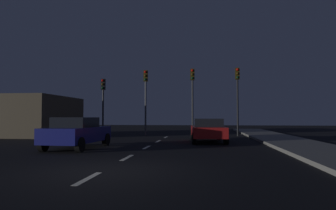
% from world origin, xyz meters
% --- Properties ---
extents(ground_plane, '(80.00, 80.00, 0.00)m').
position_xyz_m(ground_plane, '(0.00, 7.00, 0.00)').
color(ground_plane, black).
extents(sidewalk_curb_right, '(3.00, 40.00, 0.15)m').
position_xyz_m(sidewalk_curb_right, '(7.50, 7.00, 0.07)').
color(sidewalk_curb_right, gray).
rests_on(sidewalk_curb_right, ground_plane).
extents(lane_stripe_nearest, '(0.16, 1.60, 0.01)m').
position_xyz_m(lane_stripe_nearest, '(0.00, -1.20, 0.00)').
color(lane_stripe_nearest, silver).
rests_on(lane_stripe_nearest, ground_plane).
extents(lane_stripe_second, '(0.16, 1.60, 0.01)m').
position_xyz_m(lane_stripe_second, '(0.00, 2.60, 0.00)').
color(lane_stripe_second, silver).
rests_on(lane_stripe_second, ground_plane).
extents(lane_stripe_third, '(0.16, 1.60, 0.01)m').
position_xyz_m(lane_stripe_third, '(0.00, 6.40, 0.00)').
color(lane_stripe_third, silver).
rests_on(lane_stripe_third, ground_plane).
extents(lane_stripe_fourth, '(0.16, 1.60, 0.01)m').
position_xyz_m(lane_stripe_fourth, '(0.00, 10.20, 0.00)').
color(lane_stripe_fourth, silver).
rests_on(lane_stripe_fourth, ground_plane).
extents(lane_stripe_fifth, '(0.16, 1.60, 0.01)m').
position_xyz_m(lane_stripe_fifth, '(0.00, 14.00, 0.00)').
color(lane_stripe_fifth, silver).
rests_on(lane_stripe_fifth, ground_plane).
extents(traffic_signal_far_left, '(0.32, 0.38, 4.57)m').
position_xyz_m(traffic_signal_far_left, '(-5.35, 15.72, 3.22)').
color(traffic_signal_far_left, '#2D2D30').
rests_on(traffic_signal_far_left, ground_plane).
extents(traffic_signal_center_left, '(0.32, 0.38, 5.20)m').
position_xyz_m(traffic_signal_center_left, '(-1.85, 15.72, 3.63)').
color(traffic_signal_center_left, '#4C4C51').
rests_on(traffic_signal_center_left, ground_plane).
extents(traffic_signal_center_right, '(0.32, 0.38, 5.26)m').
position_xyz_m(traffic_signal_center_right, '(1.88, 15.72, 3.66)').
color(traffic_signal_center_right, '#2D2D30').
rests_on(traffic_signal_center_right, ground_plane).
extents(traffic_signal_far_right, '(0.32, 0.38, 5.26)m').
position_xyz_m(traffic_signal_far_right, '(5.34, 15.72, 3.67)').
color(traffic_signal_far_right, black).
rests_on(traffic_signal_far_right, ground_plane).
extents(car_stopped_ahead, '(2.20, 4.69, 1.38)m').
position_xyz_m(car_stopped_ahead, '(2.97, 10.04, 0.72)').
color(car_stopped_ahead, '#B21919').
rests_on(car_stopped_ahead, ground_plane).
extents(car_adjacent_lane, '(2.05, 4.20, 1.46)m').
position_xyz_m(car_adjacent_lane, '(-3.12, 5.46, 0.75)').
color(car_adjacent_lane, navy).
rests_on(car_adjacent_lane, ground_plane).
extents(street_lamp_right, '(2.07, 0.36, 6.91)m').
position_xyz_m(street_lamp_right, '(7.47, 3.59, 4.20)').
color(street_lamp_right, '#4C4C51').
rests_on(street_lamp_right, ground_plane).
extents(storefront_left, '(5.06, 7.18, 3.08)m').
position_xyz_m(storefront_left, '(-10.53, 14.65, 1.54)').
color(storefront_left, brown).
rests_on(storefront_left, ground_plane).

